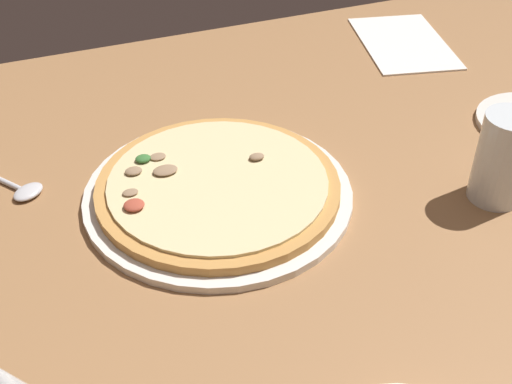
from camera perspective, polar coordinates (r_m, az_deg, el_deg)
The scene contains 5 objects.
dining_table at distance 79.38cm, azimuth 3.33°, elevation -4.11°, with size 150.00×110.00×4.00cm, color #996B42.
pizza_main at distance 81.68cm, azimuth -3.26°, elevation 0.24°, with size 32.65×32.65×3.35cm.
water_glass at distance 84.62cm, azimuth 20.09°, elevation 2.24°, with size 6.40×6.40×11.38cm.
paper_menu at distance 121.39cm, azimuth 12.40°, elevation 12.24°, with size 14.01×21.90×0.30cm, color white.
spoon at distance 87.83cm, azimuth -19.31°, elevation 0.28°, with size 8.22×9.94×1.00cm.
Camera 1 is at (25.76, 53.11, 55.08)cm, focal length 47.21 mm.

